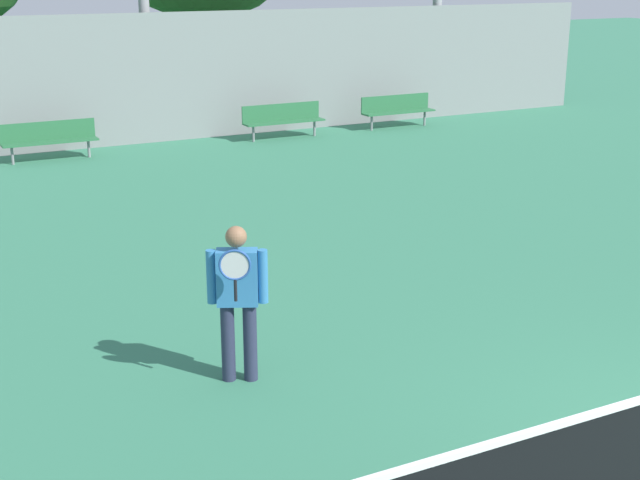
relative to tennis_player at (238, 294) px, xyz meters
name	(u,v)px	position (x,y,z in m)	size (l,w,h in m)	color
tennis_player	(238,294)	(0.00, 0.00, 0.00)	(0.56, 0.51, 1.63)	#282D47
bench_courtside_near	(49,137)	(0.48, 11.85, -0.42)	(2.03, 0.40, 0.83)	#28663D
bench_courtside_far	(397,108)	(9.34, 11.85, -0.42)	(2.03, 0.40, 0.83)	#28663D
bench_by_gate	(283,117)	(6.06, 11.85, -0.42)	(2.06, 0.40, 0.83)	#28663D
back_fence	(151,79)	(3.10, 12.80, 0.58)	(25.55, 0.06, 3.02)	gray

